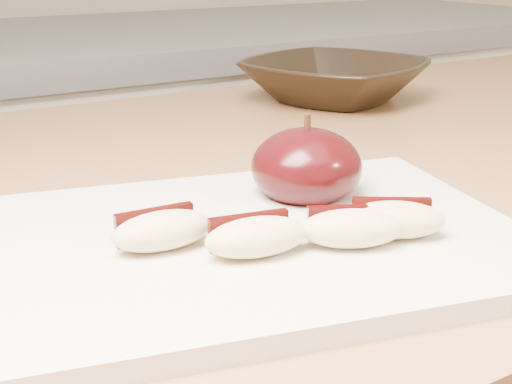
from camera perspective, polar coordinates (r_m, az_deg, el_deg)
back_cabinet at (r=1.35m, az=-18.93°, el=-8.61°), size 2.40×0.62×0.94m
cutting_board at (r=0.43m, az=-0.00°, el=-3.97°), size 0.36×0.30×0.01m
apple_half at (r=0.49m, az=4.05°, el=2.01°), size 0.10×0.10×0.06m
apple_wedge_a at (r=0.40m, az=-7.56°, el=-3.01°), size 0.06×0.03×0.02m
apple_wedge_b at (r=0.39m, az=-0.03°, el=-3.56°), size 0.06×0.04×0.02m
apple_wedge_c at (r=0.41m, az=7.63°, el=-2.84°), size 0.07×0.05×0.02m
apple_wedge_d at (r=0.42m, az=10.98°, el=-2.14°), size 0.07×0.06×0.02m
bowl at (r=0.85m, az=6.28°, el=8.87°), size 0.26×0.26×0.05m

